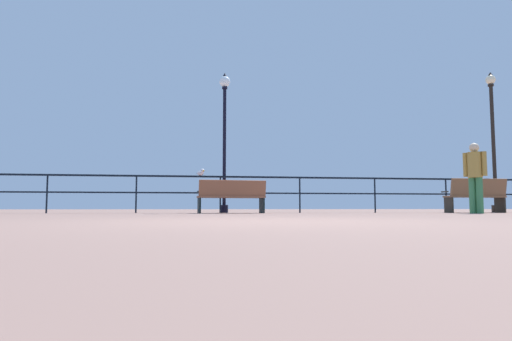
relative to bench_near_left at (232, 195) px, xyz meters
The scene contains 8 objects.
ground_plane 6.62m from the bench_near_left, 92.12° to the right, with size 60.00×60.00×0.00m, color #8A685C.
pier_railing 0.80m from the bench_near_left, 109.05° to the left, with size 22.50×0.05×1.02m.
bench_near_left is the anchor object (origin of this frame).
bench_near_right 6.98m from the bench_near_left, ahead, with size 1.71×0.61×0.97m.
lamppost_center 2.19m from the bench_near_left, 97.12° to the left, with size 0.31×0.31×4.01m.
lamppost_right 8.60m from the bench_near_left, ahead, with size 0.30×0.30×4.43m.
person_at_railing 6.21m from the bench_near_left, 12.19° to the right, with size 0.38×0.49×1.78m.
seagull_on_rail 1.21m from the bench_near_left, 138.59° to the left, with size 0.24×0.36×0.18m.
Camera 1 is at (-0.92, -4.85, 0.16)m, focal length 31.04 mm.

